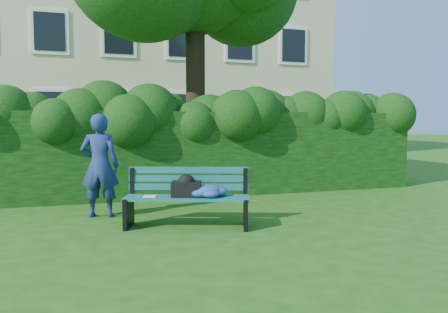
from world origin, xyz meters
name	(u,v)px	position (x,y,z in m)	size (l,w,h in m)	color
ground	(234,214)	(0.00, 0.00, 0.00)	(80.00, 80.00, 0.00)	#1E4C12
apartment_building	(139,27)	(0.00, 13.99, 6.00)	(16.00, 8.08, 12.00)	#C0B581
hedge	(202,153)	(0.00, 2.20, 0.90)	(10.00, 1.00, 1.80)	black
park_bench	(192,194)	(-0.91, -0.70, 0.50)	(1.93, 1.12, 0.89)	#105053
man_reading	(100,165)	(-2.21, 0.46, 0.87)	(0.63, 0.41, 1.73)	navy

